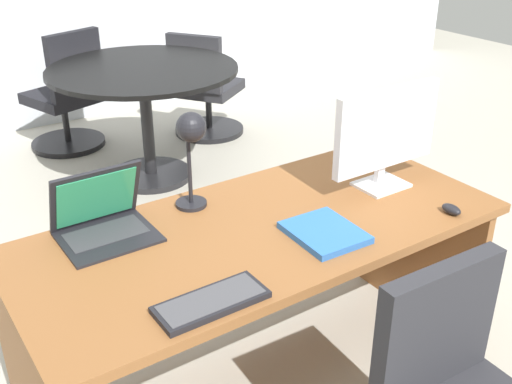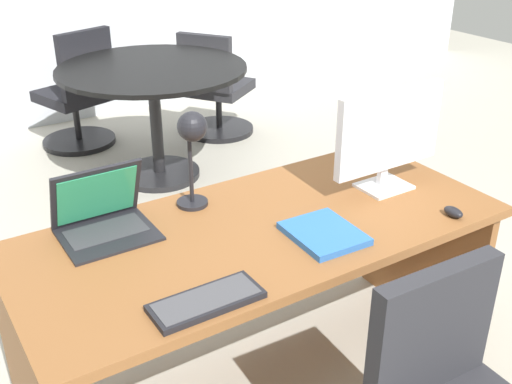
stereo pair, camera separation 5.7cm
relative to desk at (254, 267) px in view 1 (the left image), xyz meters
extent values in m
plane|color=#B7B2A3|center=(0.00, 1.45, -0.53)|extent=(12.00, 12.00, 0.00)
cube|color=brown|center=(0.00, -0.05, 0.19)|extent=(1.78, 0.80, 0.04)
cube|color=brown|center=(0.87, -0.05, -0.18)|extent=(0.04, 0.70, 0.70)
cube|color=brown|center=(0.00, 0.25, -0.14)|extent=(1.57, 0.02, 0.49)
cube|color=silver|center=(0.59, -0.05, 0.21)|extent=(0.20, 0.16, 0.01)
cube|color=silver|center=(0.59, -0.04, 0.26)|extent=(0.04, 0.02, 0.08)
cube|color=silver|center=(0.59, -0.05, 0.46)|extent=(0.51, 0.04, 0.32)
cube|color=white|center=(0.59, -0.07, 0.46)|extent=(0.46, 0.00, 0.28)
cube|color=black|center=(-0.49, 0.18, 0.21)|extent=(0.32, 0.27, 0.01)
cube|color=#38383D|center=(-0.49, 0.20, 0.22)|extent=(0.27, 0.15, 0.00)
cube|color=black|center=(-0.49, 0.26, 0.33)|extent=(0.32, 0.11, 0.24)
cube|color=#2D9966|center=(-0.49, 0.25, 0.33)|extent=(0.28, 0.09, 0.20)
cube|color=black|center=(-0.39, -0.35, 0.22)|extent=(0.34, 0.14, 0.02)
cube|color=#47474C|center=(-0.39, -0.35, 0.23)|extent=(0.31, 0.12, 0.00)
ellipsoid|color=black|center=(0.64, -0.37, 0.23)|extent=(0.05, 0.08, 0.04)
cylinder|color=black|center=(-0.14, 0.23, 0.21)|extent=(0.12, 0.12, 0.01)
cylinder|color=black|center=(-0.14, 0.23, 0.36)|extent=(0.02, 0.02, 0.27)
sphere|color=black|center=(-0.14, 0.20, 0.54)|extent=(0.11, 0.11, 0.11)
cube|color=blue|center=(0.14, -0.23, 0.22)|extent=(0.24, 0.28, 0.02)
cube|color=#2D2D33|center=(0.13, -0.75, 0.16)|extent=(0.44, 0.08, 0.41)
cylinder|color=black|center=(0.48, 2.01, -0.51)|extent=(0.56, 0.56, 0.04)
cylinder|color=black|center=(0.48, 2.01, -0.13)|extent=(0.08, 0.08, 0.71)
cylinder|color=black|center=(0.48, 2.01, 0.24)|extent=(1.24, 1.24, 0.03)
cylinder|color=black|center=(0.20, 2.92, -0.51)|extent=(0.56, 0.56, 0.04)
cylinder|color=black|center=(0.20, 2.92, -0.33)|extent=(0.05, 0.05, 0.31)
cube|color=black|center=(0.20, 2.92, -0.13)|extent=(0.58, 0.58, 0.08)
cube|color=black|center=(0.26, 2.71, 0.15)|extent=(0.44, 0.19, 0.48)
cylinder|color=black|center=(1.26, 2.55, -0.51)|extent=(0.56, 0.56, 0.04)
cylinder|color=black|center=(1.26, 2.55, -0.34)|extent=(0.05, 0.05, 0.30)
cube|color=#2D2D33|center=(1.26, 2.55, -0.15)|extent=(0.64, 0.64, 0.08)
cube|color=#2D2D33|center=(1.08, 2.43, 0.10)|extent=(0.30, 0.39, 0.42)
camera|label=1|loc=(-1.10, -1.65, 1.31)|focal=43.34mm
camera|label=2|loc=(-1.05, -1.68, 1.31)|focal=43.34mm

